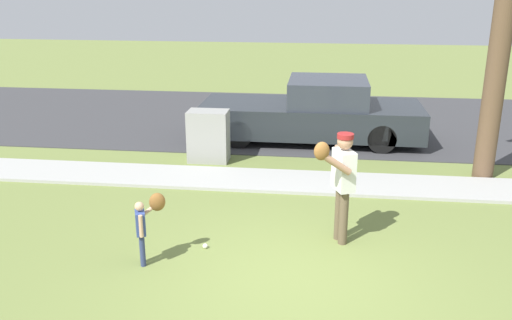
{
  "coord_description": "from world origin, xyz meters",
  "views": [
    {
      "loc": [
        0.32,
        -6.35,
        3.75
      ],
      "look_at": [
        -0.69,
        1.91,
        1.0
      ],
      "focal_mm": 38.84,
      "sensor_mm": 36.0,
      "label": 1
    }
  ],
  "objects_px": {
    "person_adult": "(341,176)",
    "street_tree_near": "(503,25)",
    "baseball": "(205,246)",
    "parked_pickup_dark": "(314,113)",
    "person_child": "(146,220)",
    "utility_cabinet": "(208,136)"
  },
  "relations": [
    {
      "from": "utility_cabinet",
      "to": "parked_pickup_dark",
      "type": "height_order",
      "value": "parked_pickup_dark"
    },
    {
      "from": "person_child",
      "to": "utility_cabinet",
      "type": "xyz_separation_m",
      "value": [
        -0.07,
        4.49,
        -0.09
      ]
    },
    {
      "from": "person_child",
      "to": "parked_pickup_dark",
      "type": "height_order",
      "value": "parked_pickup_dark"
    },
    {
      "from": "person_child",
      "to": "street_tree_near",
      "type": "distance_m",
      "value": 7.25
    },
    {
      "from": "utility_cabinet",
      "to": "street_tree_near",
      "type": "height_order",
      "value": "street_tree_near"
    },
    {
      "from": "person_child",
      "to": "street_tree_near",
      "type": "relative_size",
      "value": 0.18
    },
    {
      "from": "person_child",
      "to": "baseball",
      "type": "bearing_deg",
      "value": 14.63
    },
    {
      "from": "person_adult",
      "to": "utility_cabinet",
      "type": "distance_m",
      "value": 4.48
    },
    {
      "from": "street_tree_near",
      "to": "person_adult",
      "type": "bearing_deg",
      "value": -132.1
    },
    {
      "from": "baseball",
      "to": "parked_pickup_dark",
      "type": "xyz_separation_m",
      "value": [
        1.43,
        5.85,
        0.64
      ]
    },
    {
      "from": "baseball",
      "to": "street_tree_near",
      "type": "xyz_separation_m",
      "value": [
        4.81,
        3.64,
        2.89
      ]
    },
    {
      "from": "parked_pickup_dark",
      "to": "street_tree_near",
      "type": "bearing_deg",
      "value": 146.87
    },
    {
      "from": "parked_pickup_dark",
      "to": "person_adult",
      "type": "bearing_deg",
      "value": 95.25
    },
    {
      "from": "person_adult",
      "to": "baseball",
      "type": "relative_size",
      "value": 22.52
    },
    {
      "from": "street_tree_near",
      "to": "parked_pickup_dark",
      "type": "relative_size",
      "value": 1.06
    },
    {
      "from": "utility_cabinet",
      "to": "street_tree_near",
      "type": "bearing_deg",
      "value": -3.63
    },
    {
      "from": "person_adult",
      "to": "street_tree_near",
      "type": "bearing_deg",
      "value": -153.24
    },
    {
      "from": "street_tree_near",
      "to": "utility_cabinet",
      "type": "bearing_deg",
      "value": 176.37
    },
    {
      "from": "person_adult",
      "to": "person_child",
      "type": "relative_size",
      "value": 1.71
    },
    {
      "from": "person_adult",
      "to": "street_tree_near",
      "type": "relative_size",
      "value": 0.3
    },
    {
      "from": "parked_pickup_dark",
      "to": "person_child",
      "type": "bearing_deg",
      "value": 71.59
    },
    {
      "from": "person_child",
      "to": "parked_pickup_dark",
      "type": "distance_m",
      "value": 6.69
    }
  ]
}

